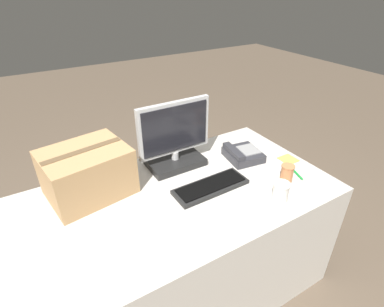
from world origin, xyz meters
TOP-DOWN VIEW (x-y plane):
  - ground_plane at (0.00, 0.00)m, footprint 12.00×12.00m
  - office_desk at (0.00, 0.00)m, footprint 1.80×0.90m
  - monitor at (0.18, 0.26)m, footprint 0.45×0.22m
  - keyboard at (0.23, -0.05)m, footprint 0.42×0.16m
  - desk_phone at (0.58, 0.11)m, footprint 0.23×0.24m
  - paper_cup_left at (0.48, -0.31)m, footprint 0.09×0.09m
  - paper_cup_right at (0.63, -0.21)m, footprint 0.07×0.07m
  - spoon at (-0.61, -0.10)m, footprint 0.17×0.03m
  - cardboard_box at (-0.34, 0.26)m, footprint 0.45×0.39m
  - pen_marker at (0.74, -0.19)m, footprint 0.05×0.13m
  - sticky_note_pad at (0.82, -0.05)m, footprint 0.10×0.10m

SIDE VIEW (x-z plane):
  - ground_plane at x=0.00m, z-range 0.00..0.00m
  - office_desk at x=0.00m, z-range 0.00..0.75m
  - spoon at x=-0.61m, z-range 0.75..0.76m
  - sticky_note_pad at x=0.82m, z-range 0.75..0.76m
  - pen_marker at x=0.74m, z-range 0.75..0.77m
  - keyboard at x=0.23m, z-range 0.75..0.78m
  - desk_phone at x=0.58m, z-range 0.74..0.83m
  - paper_cup_right at x=0.63m, z-range 0.76..0.86m
  - paper_cup_left at x=0.48m, z-range 0.76..0.86m
  - cardboard_box at x=-0.34m, z-range 0.75..1.01m
  - monitor at x=0.18m, z-range 0.71..1.12m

